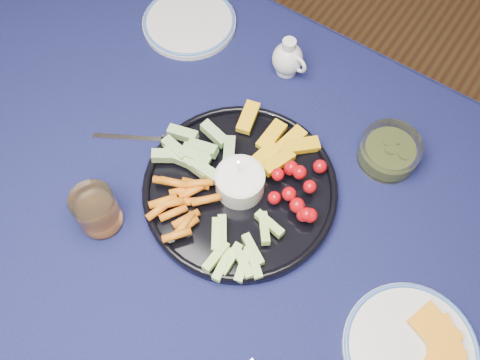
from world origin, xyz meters
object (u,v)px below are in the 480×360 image
Objects in this scene: dining_table at (236,251)px; crudite_platter at (239,186)px; creamer_pitcher at (288,59)px; pickle_bowl at (389,152)px; juice_tumbler at (97,212)px; cheese_plate at (412,349)px; side_plate_extra at (189,22)px.

dining_table is 0.14m from crudite_platter.
crudite_platter is 4.04× the size of creamer_pitcher.
juice_tumbler is (-0.37, -0.42, 0.02)m from pickle_bowl.
crudite_platter is (-0.05, 0.08, 0.11)m from dining_table.
creamer_pitcher is 0.41× the size of cheese_plate.
cheese_plate is (0.48, -0.38, -0.03)m from creamer_pitcher.
pickle_bowl is at bearing -6.50° from side_plate_extra.
cheese_plate is (0.36, -0.01, 0.10)m from dining_table.
pickle_bowl is 0.52× the size of cheese_plate.
cheese_plate is at bearing -1.07° from dining_table.
side_plate_extra is at bearing 153.42° from cheese_plate.
pickle_bowl reaches higher than side_plate_extra.
crudite_platter reaches higher than juice_tumbler.
pickle_bowl is at bearing 48.54° from crudite_platter.
crudite_platter reaches higher than cheese_plate.
juice_tumbler is at bearing -151.63° from dining_table.
side_plate_extra is (-0.53, 0.06, -0.02)m from pickle_bowl.
crudite_platter reaches higher than side_plate_extra.
dining_table is 0.42m from creamer_pitcher.
pickle_bowl is (0.20, 0.22, 0.00)m from crudite_platter.
pickle_bowl is (0.28, -0.07, -0.01)m from creamer_pitcher.
side_plate_extra reaches higher than dining_table.
pickle_bowl is at bearing -14.84° from creamer_pitcher.
side_plate_extra is at bearing -176.98° from creamer_pitcher.
side_plate_extra is (-0.74, 0.37, -0.00)m from cheese_plate.
pickle_bowl is 0.55× the size of side_plate_extra.
dining_table is 7.85× the size of side_plate_extra.
creamer_pitcher is 0.98× the size of juice_tumbler.
juice_tumbler is (-0.58, -0.11, 0.03)m from cheese_plate.
side_plate_extra is (-0.33, 0.29, -0.01)m from crudite_platter.
juice_tumbler is at bearing -168.97° from cheese_plate.
crudite_platter is 3.95× the size of juice_tumbler.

